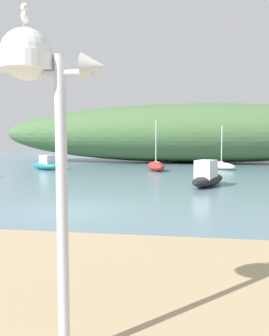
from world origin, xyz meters
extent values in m
plane|color=slate|center=(0.00, 0.00, 0.00)|extent=(120.00, 120.00, 0.00)
ellipsoid|color=#476B3D|center=(4.88, 28.99, 3.43)|extent=(45.85, 11.65, 6.85)
cylinder|color=silver|center=(2.90, -8.44, 1.81)|extent=(0.12, 0.12, 3.23)
cylinder|color=silver|center=(2.90, -8.44, 3.24)|extent=(0.70, 0.07, 0.07)
cylinder|color=white|center=(2.55, -8.44, 3.36)|extent=(0.57, 0.57, 0.16)
sphere|color=white|center=(2.55, -8.44, 3.44)|extent=(0.53, 0.53, 0.53)
cone|color=silver|center=(3.25, -8.44, 3.30)|extent=(0.23, 0.27, 0.27)
cylinder|color=orange|center=(2.57, -8.43, 3.73)|extent=(0.01, 0.01, 0.05)
cylinder|color=orange|center=(2.53, -8.45, 3.73)|extent=(0.01, 0.01, 0.05)
ellipsoid|color=white|center=(2.55, -8.44, 3.82)|extent=(0.17, 0.24, 0.12)
ellipsoid|color=#9EA0A8|center=(2.55, -8.44, 3.84)|extent=(0.15, 0.22, 0.04)
sphere|color=white|center=(2.59, -8.53, 3.88)|extent=(0.08, 0.08, 0.08)
cone|color=gold|center=(2.61, -8.58, 3.87)|extent=(0.04, 0.05, 0.02)
ellipsoid|color=black|center=(5.47, 7.72, 0.34)|extent=(2.56, 4.05, 0.68)
cube|color=silver|center=(5.32, 7.36, 0.97)|extent=(1.36, 1.61, 1.05)
ellipsoid|color=white|center=(7.37, 19.29, 0.32)|extent=(2.79, 3.31, 0.64)
cylinder|color=silver|center=(7.37, 19.29, 2.17)|extent=(0.08, 0.08, 3.44)
cylinder|color=silver|center=(7.09, 19.69, 0.70)|extent=(0.90, 1.24, 0.06)
ellipsoid|color=#B72D28|center=(1.70, 17.12, 0.39)|extent=(2.25, 3.59, 0.78)
cylinder|color=silver|center=(1.70, 17.12, 2.45)|extent=(0.08, 0.08, 3.81)
cylinder|color=silver|center=(1.86, 16.64, 0.80)|extent=(0.54, 1.46, 0.06)
ellipsoid|color=teal|center=(-8.04, 16.78, 0.36)|extent=(3.65, 2.96, 0.73)
cube|color=silver|center=(-7.74, 16.59, 0.88)|extent=(1.59, 1.54, 0.82)
camera|label=1|loc=(4.17, -11.81, 2.56)|focal=36.44mm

